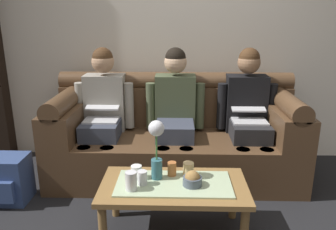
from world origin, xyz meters
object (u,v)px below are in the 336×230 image
at_px(cup_near_left, 142,178).
at_px(flower_vase, 157,145).
at_px(person_right, 248,110).
at_px(cup_far_right, 131,181).
at_px(backpack_left, 7,179).
at_px(cup_near_right, 188,169).
at_px(cup_far_center, 136,172).
at_px(coffee_table, 174,190).
at_px(person_middle, 175,109).
at_px(snack_bowl, 192,180).
at_px(couch, 175,138).
at_px(person_left, 103,109).
at_px(cup_far_left, 172,169).

bearing_deg(cup_near_left, flower_vase, 44.71).
relative_size(person_right, cup_far_right, 9.61).
bearing_deg(backpack_left, cup_near_left, -20.21).
relative_size(cup_near_right, cup_far_center, 1.03).
bearing_deg(cup_far_right, coffee_table, 20.00).
bearing_deg(person_middle, flower_vase, -97.59).
height_order(person_middle, cup_near_right, person_middle).
height_order(coffee_table, snack_bowl, snack_bowl).
xyz_separation_m(person_middle, person_right, (0.68, -0.00, -0.00)).
relative_size(couch, coffee_table, 2.28).
height_order(person_left, cup_near_right, person_left).
xyz_separation_m(flower_vase, cup_near_left, (-0.09, -0.09, -0.20)).
distance_m(person_right, cup_near_left, 1.35).
height_order(cup_far_center, cup_far_left, cup_far_left).
height_order(couch, backpack_left, couch).
distance_m(snack_bowl, cup_far_center, 0.40).
xyz_separation_m(coffee_table, flower_vase, (-0.12, 0.07, 0.31)).
bearing_deg(cup_far_left, backpack_left, 167.90).
height_order(person_right, backpack_left, person_right).
xyz_separation_m(couch, cup_far_right, (-0.28, -1.07, 0.10)).
height_order(coffee_table, cup_far_left, cup_far_left).
relative_size(person_middle, cup_near_right, 12.48).
height_order(flower_vase, cup_far_right, flower_vase).
xyz_separation_m(flower_vase, cup_near_right, (0.22, 0.05, -0.20)).
distance_m(person_left, snack_bowl, 1.30).
distance_m(person_left, flower_vase, 1.06).
distance_m(flower_vase, backpack_left, 1.40).
bearing_deg(cup_near_left, snack_bowl, -0.45).
bearing_deg(backpack_left, cup_near_right, -11.07).
height_order(person_middle, cup_far_center, person_middle).
bearing_deg(snack_bowl, cup_far_right, -169.89).
height_order(coffee_table, cup_far_right, cup_far_right).
relative_size(person_left, cup_far_center, 12.88).
bearing_deg(cup_far_right, cup_far_left, 38.96).
distance_m(person_left, coffee_table, 1.22).
relative_size(snack_bowl, backpack_left, 0.33).
relative_size(couch, cup_near_right, 23.49).
bearing_deg(couch, coffee_table, -90.00).
bearing_deg(cup_near_right, couch, 96.88).
height_order(cup_near_left, cup_far_left, cup_far_left).
distance_m(cup_near_right, cup_far_right, 0.44).
bearing_deg(cup_near_right, cup_near_left, -155.90).
relative_size(flower_vase, backpack_left, 1.07).
height_order(snack_bowl, cup_near_left, snack_bowl).
height_order(coffee_table, cup_near_left, cup_near_left).
distance_m(coffee_table, backpack_left, 1.46).
xyz_separation_m(person_right, cup_far_center, (-0.94, -0.90, -0.21)).
relative_size(person_left, coffee_table, 1.21).
xyz_separation_m(person_middle, cup_near_left, (-0.21, -0.99, -0.20)).
bearing_deg(couch, flower_vase, -97.56).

